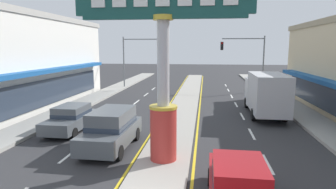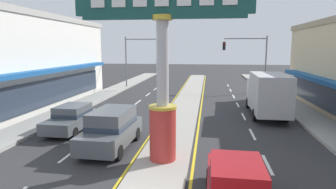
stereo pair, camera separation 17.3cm
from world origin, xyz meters
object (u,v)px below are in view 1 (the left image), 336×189
Objects in this scene: sedan_near_left_lane at (238,184)px; traffic_light_left_side at (138,53)px; district_sign at (163,64)px; sedan_near_right_lane at (71,118)px; box_truck_far_right_lane at (266,93)px; traffic_light_right_side at (248,54)px; suv_mid_left_lane at (111,129)px.

traffic_light_left_side is at bearing 109.42° from sedan_near_left_lane.
district_sign reaches higher than sedan_near_right_lane.
traffic_light_left_side is at bearing 133.40° from box_truck_far_right_lane.
sedan_near_right_lane is 1.00× the size of sedan_near_left_lane.
district_sign is 1.23× the size of traffic_light_right_side.
sedan_near_right_lane is 4.17m from suv_mid_left_lane.
sedan_near_left_lane is (2.79, -3.32, -3.44)m from district_sign.
sedan_near_left_lane is at bearing -98.13° from traffic_light_right_side.
box_truck_far_right_lane reaches higher than suv_mid_left_lane.
traffic_light_right_side reaches higher than suv_mid_left_lane.
suv_mid_left_lane is (3.59, -21.19, -3.26)m from traffic_light_left_side.
traffic_light_left_side reaches higher than box_truck_far_right_lane.
traffic_light_right_side reaches higher than sedan_near_right_lane.
box_truck_far_right_lane reaches higher than sedan_near_right_lane.
sedan_near_left_lane is (-3.59, -25.09, -3.46)m from traffic_light_right_side.
box_truck_far_right_lane is 11.98m from suv_mid_left_lane.
district_sign reaches higher than traffic_light_right_side.
traffic_light_left_side and traffic_light_right_side have the same top height.
sedan_near_right_lane is (0.29, -18.65, -3.46)m from traffic_light_left_side.
district_sign is at bearing -28.18° from suv_mid_left_lane.
traffic_light_left_side is 0.89× the size of box_truck_far_right_lane.
traffic_light_right_side is 1.43× the size of sedan_near_right_lane.
box_truck_far_right_lane reaches higher than sedan_near_left_lane.
sedan_near_left_lane is at bearing -70.58° from traffic_light_left_side.
suv_mid_left_lane is (-2.79, 1.49, -3.24)m from district_sign.
sedan_near_left_lane is at bearing -40.79° from suv_mid_left_lane.
traffic_light_right_side is (12.75, -0.91, 0.00)m from traffic_light_left_side.
suv_mid_left_lane is (-8.85, -8.04, -0.71)m from box_truck_far_right_lane.
traffic_light_left_side is 27.79m from sedan_near_left_lane.
traffic_light_left_side is at bearing 99.61° from suv_mid_left_lane.
suv_mid_left_lane is at bearing -80.39° from traffic_light_left_side.
suv_mid_left_lane is (-5.58, 4.81, 0.20)m from sedan_near_left_lane.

